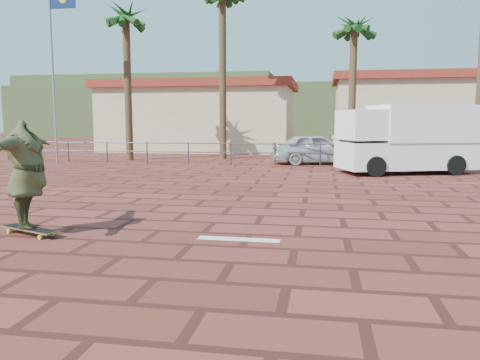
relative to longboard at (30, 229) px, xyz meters
name	(u,v)px	position (x,y,z in m)	size (l,w,h in m)	color
ground	(214,223)	(2.96, 1.52, -0.10)	(120.00, 120.00, 0.00)	maroon
paint_stripe	(239,239)	(3.66, 0.32, -0.10)	(1.40, 0.22, 0.01)	white
guardrail	(275,150)	(2.96, 13.52, 0.58)	(24.06, 0.06, 1.00)	#47494F
flagpole	(55,61)	(-6.91, 12.52, 4.54)	(1.30, 0.10, 8.00)	gray
palm_far_left	(126,21)	(-4.54, 15.02, 6.73)	(2.40, 2.40, 8.25)	brown
palm_left	(222,0)	(-0.04, 16.52, 7.85)	(2.40, 2.40, 9.45)	brown
palm_center	(354,31)	(6.46, 17.02, 6.26)	(2.40, 2.40, 7.75)	brown
building_west	(201,116)	(-3.04, 23.52, 2.18)	(12.60, 7.60, 4.50)	beige
building_east	(413,112)	(10.96, 25.52, 2.44)	(10.60, 6.60, 5.00)	beige
hill_front	(306,112)	(2.96, 51.52, 2.90)	(70.00, 18.00, 6.00)	#384C28
hill_back	(153,106)	(-19.04, 57.52, 3.90)	(35.00, 14.00, 8.00)	#384C28
longboard	(30,229)	(0.00, 0.00, 0.00)	(1.26, 0.69, 0.12)	olive
skateboarder	(27,175)	(0.00, 0.00, 0.96)	(2.31, 0.63, 1.88)	#404525
campervan	(407,138)	(8.18, 11.30, 1.24)	(5.33, 3.56, 2.56)	white
car_silver	(317,149)	(4.79, 14.52, 0.60)	(1.65, 4.11, 1.40)	silver
car_white	(383,143)	(8.17, 18.02, 0.74)	(1.77, 5.09, 1.68)	silver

